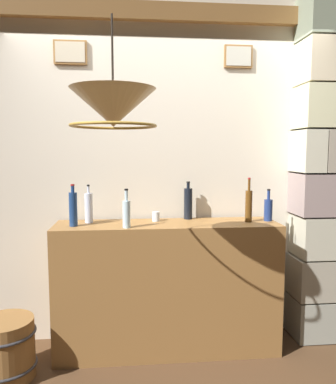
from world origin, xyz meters
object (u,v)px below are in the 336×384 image
Objects in this scene: liquor_bottle_sherry at (73,209)px; wooden_barrel at (6,349)px; liquor_bottle_vodka at (249,205)px; glass_tumbler_rocks at (156,216)px; liquor_bottle_amaro at (126,213)px; pendant_lamp at (113,109)px; liquor_bottle_bourbon at (188,203)px; liquor_bottle_tequila at (268,209)px; liquor_bottle_rum at (89,207)px.

liquor_bottle_sherry is 0.75× the size of wooden_barrel.
liquor_bottle_sherry is (-1.36, -0.04, -0.00)m from liquor_bottle_vodka.
glass_tumbler_rocks is (-0.73, 0.10, -0.10)m from liquor_bottle_vodka.
liquor_bottle_amaro is 0.35m from glass_tumbler_rocks.
liquor_bottle_sherry is at bearing 115.44° from pendant_lamp.
liquor_bottle_bourbon is 0.52× the size of pendant_lamp.
liquor_bottle_vodka reaches higher than liquor_bottle_tequila.
liquor_bottle_tequila is at bearing -4.74° from glass_tumbler_rocks.
liquor_bottle_rum is at bearing 177.64° from liquor_bottle_tequila.
wooden_barrel is (-1.81, -0.27, -0.96)m from liquor_bottle_vodka.
pendant_lamp reaches higher than liquor_bottle_bourbon.
liquor_bottle_vodka is 0.49m from liquor_bottle_bourbon.
liquor_bottle_vodka reaches higher than liquor_bottle_rum.
liquor_bottle_rum is at bearing 141.92° from liquor_bottle_amaro.
liquor_bottle_tequila is 3.40× the size of glass_tumbler_rocks.
liquor_bottle_sherry is 1.23× the size of liquor_bottle_tequila.
glass_tumbler_rocks is 0.18× the size of wooden_barrel.
pendant_lamp reaches higher than wooden_barrel.
liquor_bottle_tequila is at bearing 9.44° from liquor_bottle_vodka.
liquor_bottle_tequila is at bearing 8.69° from wooden_barrel.
liquor_bottle_bourbon reaches higher than glass_tumbler_rocks.
liquor_bottle_bourbon is 0.74× the size of wooden_barrel.
pendant_lamp is at bearing -74.20° from liquor_bottle_rum.
liquor_bottle_sherry is at bearing -166.21° from liquor_bottle_bourbon.
liquor_bottle_tequila is 0.90× the size of liquor_bottle_amaro.
liquor_bottle_sherry is 0.65m from glass_tumbler_rocks.
liquor_bottle_vodka is 1.22× the size of liquor_bottle_amaro.
liquor_bottle_bourbon is at bearing 159.00° from liquor_bottle_vodka.
liquor_bottle_bourbon is at bearing 166.82° from liquor_bottle_tequila.
glass_tumbler_rocks is at bearing 19.26° from wooden_barrel.
wooden_barrel is at bearing -171.33° from liquor_bottle_amaro.
liquor_bottle_bourbon is 1.08× the size of liquor_bottle_amaro.
liquor_bottle_sherry is at bearing 165.81° from liquor_bottle_amaro.
liquor_bottle_amaro reaches higher than liquor_bottle_tequila.
pendant_lamp is (0.24, -0.84, 0.67)m from liquor_bottle_rum.
liquor_bottle_rum is 1.16× the size of liquor_bottle_tequila.
wooden_barrel is at bearing -171.31° from liquor_bottle_tequila.
liquor_bottle_tequila is 0.61× the size of wooden_barrel.
liquor_bottle_sherry reaches higher than liquor_bottle_tequila.
liquor_bottle_amaro is at bearing 8.67° from wooden_barrel.
glass_tumbler_rocks is (-0.90, 0.07, -0.06)m from liquor_bottle_tequila.
liquor_bottle_rum is at bearing 105.80° from pendant_lamp.
liquor_bottle_tequila is 1.15m from liquor_bottle_amaro.
liquor_bottle_bourbon reaches higher than liquor_bottle_amaro.
liquor_bottle_bourbon reaches higher than liquor_bottle_rum.
liquor_bottle_sherry is at bearing -178.11° from liquor_bottle_vodka.
liquor_bottle_rum is 0.53m from glass_tumbler_rocks.
liquor_bottle_bourbon is at bearing 32.54° from liquor_bottle_amaro.
liquor_bottle_tequila is 0.91m from glass_tumbler_rocks.
liquor_bottle_amaro is at bearing -171.41° from liquor_bottle_vodka.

